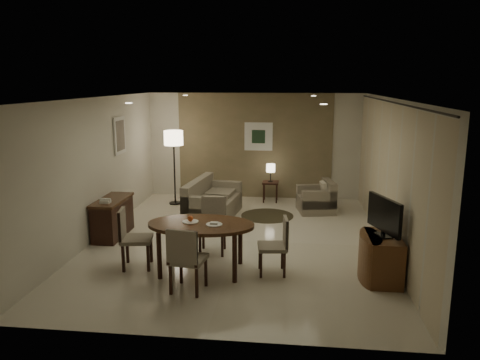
# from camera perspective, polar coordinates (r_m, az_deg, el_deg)

# --- Properties ---
(room_shell) EXTENTS (5.50, 7.00, 2.70)m
(room_shell) POSITION_cam_1_polar(r_m,az_deg,el_deg) (9.06, 0.15, 1.50)
(room_shell) COLOR beige
(room_shell) RESTS_ON ground
(taupe_accent) EXTENTS (3.96, 0.03, 2.70)m
(taupe_accent) POSITION_cam_1_polar(r_m,az_deg,el_deg) (12.09, 1.80, 4.16)
(taupe_accent) COLOR #7F6C4F
(taupe_accent) RESTS_ON wall_back
(curtain_wall) EXTENTS (0.08, 6.70, 2.58)m
(curtain_wall) POSITION_cam_1_polar(r_m,az_deg,el_deg) (8.78, 17.50, 0.39)
(curtain_wall) COLOR beige
(curtain_wall) RESTS_ON wall_right
(curtain_rod) EXTENTS (0.03, 6.80, 0.03)m
(curtain_rod) POSITION_cam_1_polar(r_m,az_deg,el_deg) (8.62, 18.05, 9.02)
(curtain_rod) COLOR black
(curtain_rod) RESTS_ON wall_right
(art_back_frame) EXTENTS (0.72, 0.03, 0.72)m
(art_back_frame) POSITION_cam_1_polar(r_m,az_deg,el_deg) (12.03, 2.27, 5.32)
(art_back_frame) COLOR silver
(art_back_frame) RESTS_ON wall_back
(art_back_canvas) EXTENTS (0.34, 0.01, 0.34)m
(art_back_canvas) POSITION_cam_1_polar(r_m,az_deg,el_deg) (12.01, 2.27, 5.31)
(art_back_canvas) COLOR #1B311D
(art_back_canvas) RESTS_ON wall_back
(art_left_frame) EXTENTS (0.03, 0.60, 0.80)m
(art_left_frame) POSITION_cam_1_polar(r_m,az_deg,el_deg) (10.41, -14.45, 5.28)
(art_left_frame) COLOR silver
(art_left_frame) RESTS_ON wall_left
(art_left_canvas) EXTENTS (0.01, 0.46, 0.64)m
(art_left_canvas) POSITION_cam_1_polar(r_m,az_deg,el_deg) (10.40, -14.38, 5.28)
(art_left_canvas) COLOR gray
(art_left_canvas) RESTS_ON wall_left
(downlight_nl) EXTENTS (0.10, 0.10, 0.01)m
(downlight_nl) POSITION_cam_1_polar(r_m,az_deg,el_deg) (7.08, -13.41, 9.10)
(downlight_nl) COLOR white
(downlight_nl) RESTS_ON ceiling
(downlight_nr) EXTENTS (0.10, 0.10, 0.01)m
(downlight_nr) POSITION_cam_1_polar(r_m,az_deg,el_deg) (6.67, 10.15, 9.08)
(downlight_nr) COLOR white
(downlight_nr) RESTS_ON ceiling
(downlight_fl) EXTENTS (0.10, 0.10, 0.01)m
(downlight_fl) POSITION_cam_1_polar(r_m,az_deg,el_deg) (10.53, -6.68, 10.21)
(downlight_fl) COLOR white
(downlight_fl) RESTS_ON ceiling
(downlight_fr) EXTENTS (0.10, 0.10, 0.01)m
(downlight_fr) POSITION_cam_1_polar(r_m,az_deg,el_deg) (10.26, 8.97, 10.10)
(downlight_fr) COLOR white
(downlight_fr) RESTS_ON ceiling
(console_desk) EXTENTS (0.48, 1.20, 0.75)m
(console_desk) POSITION_cam_1_polar(r_m,az_deg,el_deg) (9.52, -15.26, -4.46)
(console_desk) COLOR #4A2E18
(console_desk) RESTS_ON floor
(telephone) EXTENTS (0.20, 0.14, 0.09)m
(telephone) POSITION_cam_1_polar(r_m,az_deg,el_deg) (9.14, -16.09, -2.42)
(telephone) COLOR white
(telephone) RESTS_ON console_desk
(tv_cabinet) EXTENTS (0.48, 0.90, 0.70)m
(tv_cabinet) POSITION_cam_1_polar(r_m,az_deg,el_deg) (7.57, 17.02, -9.06)
(tv_cabinet) COLOR brown
(tv_cabinet) RESTS_ON floor
(flat_tv) EXTENTS (0.36, 0.85, 0.60)m
(flat_tv) POSITION_cam_1_polar(r_m,az_deg,el_deg) (7.36, 17.18, -4.19)
(flat_tv) COLOR black
(flat_tv) RESTS_ON tv_cabinet
(dining_table) EXTENTS (1.70, 1.06, 0.80)m
(dining_table) POSITION_cam_1_polar(r_m,az_deg,el_deg) (7.56, -4.73, -8.19)
(dining_table) COLOR #4A2E18
(dining_table) RESTS_ON floor
(chair_near) EXTENTS (0.54, 0.54, 0.99)m
(chair_near) POSITION_cam_1_polar(r_m,az_deg,el_deg) (6.88, -6.33, -9.47)
(chair_near) COLOR gray
(chair_near) RESTS_ON floor
(chair_far) EXTENTS (0.49, 0.49, 0.97)m
(chair_far) POSITION_cam_1_polar(r_m,az_deg,el_deg) (8.30, -3.38, -5.68)
(chair_far) COLOR gray
(chair_far) RESTS_ON floor
(chair_left) EXTENTS (0.56, 0.56, 0.99)m
(chair_left) POSITION_cam_1_polar(r_m,az_deg,el_deg) (7.84, -12.46, -6.96)
(chair_left) COLOR gray
(chair_left) RESTS_ON floor
(chair_right) EXTENTS (0.49, 0.49, 0.91)m
(chair_right) POSITION_cam_1_polar(r_m,az_deg,el_deg) (7.45, 3.93, -8.03)
(chair_right) COLOR gray
(chair_right) RESTS_ON floor
(plate_a) EXTENTS (0.26, 0.26, 0.02)m
(plate_a) POSITION_cam_1_polar(r_m,az_deg,el_deg) (7.52, -6.06, -5.08)
(plate_a) COLOR white
(plate_a) RESTS_ON dining_table
(plate_b) EXTENTS (0.26, 0.26, 0.02)m
(plate_b) POSITION_cam_1_polar(r_m,az_deg,el_deg) (7.35, -3.17, -5.43)
(plate_b) COLOR white
(plate_b) RESTS_ON dining_table
(fruit_apple) EXTENTS (0.09, 0.09, 0.09)m
(fruit_apple) POSITION_cam_1_polar(r_m,az_deg,el_deg) (7.50, -6.07, -4.69)
(fruit_apple) COLOR #B74115
(fruit_apple) RESTS_ON plate_a
(napkin) EXTENTS (0.12, 0.08, 0.03)m
(napkin) POSITION_cam_1_polar(r_m,az_deg,el_deg) (7.34, -3.18, -5.26)
(napkin) COLOR white
(napkin) RESTS_ON plate_b
(round_rug) EXTENTS (1.18, 1.18, 0.01)m
(round_rug) POSITION_cam_1_polar(r_m,az_deg,el_deg) (10.65, 3.34, -4.35)
(round_rug) COLOR #3C3121
(round_rug) RESTS_ON floor
(sofa) EXTENTS (1.89, 1.11, 0.85)m
(sofa) POSITION_cam_1_polar(r_m,az_deg,el_deg) (10.45, -3.27, -2.30)
(sofa) COLOR gray
(sofa) RESTS_ON floor
(armchair) EXTENTS (0.92, 0.96, 0.74)m
(armchair) POSITION_cam_1_polar(r_m,az_deg,el_deg) (11.01, 9.24, -1.98)
(armchair) COLOR gray
(armchair) RESTS_ON floor
(side_table) EXTENTS (0.40, 0.40, 0.51)m
(side_table) POSITION_cam_1_polar(r_m,az_deg,el_deg) (11.84, 3.72, -1.42)
(side_table) COLOR black
(side_table) RESTS_ON floor
(table_lamp) EXTENTS (0.22, 0.22, 0.50)m
(table_lamp) POSITION_cam_1_polar(r_m,az_deg,el_deg) (11.73, 3.76, 0.98)
(table_lamp) COLOR #FFEAC1
(table_lamp) RESTS_ON side_table
(floor_lamp) EXTENTS (0.46, 0.46, 1.82)m
(floor_lamp) POSITION_cam_1_polar(r_m,az_deg,el_deg) (11.58, -8.00, 1.49)
(floor_lamp) COLOR #FFE5B7
(floor_lamp) RESTS_ON floor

